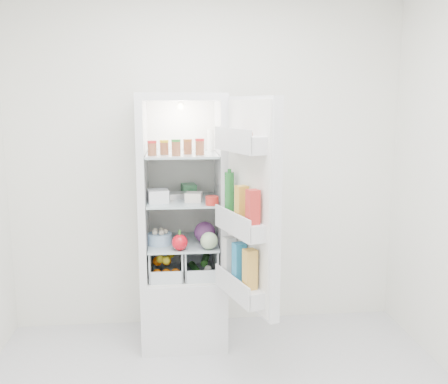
{
  "coord_description": "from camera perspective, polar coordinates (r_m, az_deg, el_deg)",
  "views": [
    {
      "loc": [
        -0.26,
        -2.31,
        1.73
      ],
      "look_at": [
        0.07,
        0.95,
        1.15
      ],
      "focal_mm": 40.0,
      "sensor_mm": 36.0,
      "label": 1
    }
  ],
  "objects": [
    {
      "name": "tub_cream",
      "position": [
        3.47,
        -3.46,
        -0.58
      ],
      "size": [
        0.13,
        0.13,
        0.06
      ],
      "primitive_type": "cube",
      "rotation": [
        0.0,
        0.0,
        -0.2
      ],
      "color": "white",
      "rests_on": "shelf_mid"
    },
    {
      "name": "fridge_door",
      "position": [
        3.04,
        2.83,
        -2.06
      ],
      "size": [
        0.33,
        0.59,
        1.3
      ],
      "rotation": [
        0.0,
        0.0,
        1.88
      ],
      "color": "white",
      "rests_on": "refrigerator"
    },
    {
      "name": "squeeze_bottle",
      "position": [
        3.68,
        -1.56,
        5.94
      ],
      "size": [
        0.05,
        0.05,
        0.16
      ],
      "primitive_type": "cylinder",
      "rotation": [
        0.0,
        0.0,
        0.11
      ],
      "color": "white",
      "rests_on": "shelf_top"
    },
    {
      "name": "foil_tray",
      "position": [
        3.6,
        -5.19,
        -0.4
      ],
      "size": [
        0.2,
        0.17,
        0.04
      ],
      "primitive_type": "cube",
      "rotation": [
        0.0,
        0.0,
        0.28
      ],
      "color": "silver",
      "rests_on": "shelf_mid"
    },
    {
      "name": "mushroom_bowl",
      "position": [
        3.57,
        -7.34,
        -5.32
      ],
      "size": [
        0.22,
        0.22,
        0.08
      ],
      "primitive_type": "cylinder",
      "rotation": [
        0.0,
        0.0,
        -0.33
      ],
      "color": "#9CC2E9",
      "rests_on": "shelf_low"
    },
    {
      "name": "shelf_top",
      "position": [
        3.52,
        -4.84,
        4.31
      ],
      "size": [
        0.49,
        0.53,
        0.02
      ],
      "primitive_type": "cube",
      "color": "#A5BBC1",
      "rests_on": "refrigerator"
    },
    {
      "name": "crisper_right",
      "position": [
        3.68,
        -2.74,
        -7.68
      ],
      "size": [
        0.23,
        0.46,
        0.22
      ],
      "primitive_type": null,
      "color": "silver",
      "rests_on": "refrigerator"
    },
    {
      "name": "room_walls",
      "position": [
        2.33,
        0.55,
        6.65
      ],
      "size": [
        3.02,
        3.02,
        2.61
      ],
      "color": "white",
      "rests_on": "ground"
    },
    {
      "name": "crisper_left",
      "position": [
        3.68,
        -6.59,
        -7.75
      ],
      "size": [
        0.23,
        0.46,
        0.22
      ],
      "primitive_type": null,
      "color": "silver",
      "rests_on": "refrigerator"
    },
    {
      "name": "tub_white",
      "position": [
        3.47,
        -7.56,
        -0.46
      ],
      "size": [
        0.16,
        0.16,
        0.09
      ],
      "primitive_type": "cube",
      "rotation": [
        0.0,
        0.0,
        0.16
      ],
      "color": "white",
      "rests_on": "shelf_mid"
    },
    {
      "name": "salad_bag",
      "position": [
        3.42,
        -1.72,
        -5.58
      ],
      "size": [
        0.12,
        0.12,
        0.12
      ],
      "primitive_type": "sphere",
      "color": "#A5C493",
      "rests_on": "shelf_low"
    },
    {
      "name": "red_cabbage",
      "position": [
        3.59,
        -2.22,
        -4.6
      ],
      "size": [
        0.15,
        0.15,
        0.15
      ],
      "primitive_type": "sphere",
      "color": "#4E1D54",
      "rests_on": "shelf_low"
    },
    {
      "name": "refrigerator",
      "position": [
        3.72,
        -4.7,
        -6.62
      ],
      "size": [
        0.6,
        0.6,
        1.8
      ],
      "color": "white",
      "rests_on": "ground"
    },
    {
      "name": "bell_pepper",
      "position": [
        3.41,
        -5.08,
        -5.76
      ],
      "size": [
        0.11,
        0.11,
        0.11
      ],
      "primitive_type": "sphere",
      "color": "red",
      "rests_on": "shelf_low"
    },
    {
      "name": "veg_pile",
      "position": [
        3.69,
        -2.65,
        -8.38
      ],
      "size": [
        0.16,
        0.3,
        0.1
      ],
      "color": "#1A4E1A",
      "rests_on": "refrigerator"
    },
    {
      "name": "citrus_pile",
      "position": [
        3.62,
        -6.76,
        -8.35
      ],
      "size": [
        0.2,
        0.24,
        0.16
      ],
      "color": "#FF5D0D",
      "rests_on": "refrigerator"
    },
    {
      "name": "condiment_jars",
      "position": [
        3.4,
        -5.5,
        4.95
      ],
      "size": [
        0.38,
        0.16,
        0.08
      ],
      "color": "#B21919",
      "rests_on": "shelf_top"
    },
    {
      "name": "shelf_low",
      "position": [
        3.64,
        -4.69,
        -5.77
      ],
      "size": [
        0.49,
        0.53,
        0.01
      ],
      "primitive_type": "cube",
      "color": "#A5BBC1",
      "rests_on": "refrigerator"
    },
    {
      "name": "tub_green",
      "position": [
        3.75,
        -4.05,
        0.32
      ],
      "size": [
        0.12,
        0.15,
        0.08
      ],
      "primitive_type": "cube",
      "rotation": [
        0.0,
        0.0,
        0.13
      ],
      "color": "#45985D",
      "rests_on": "shelf_mid"
    },
    {
      "name": "shelf_mid",
      "position": [
        3.57,
        -4.77,
        -0.97
      ],
      "size": [
        0.49,
        0.53,
        0.02
      ],
      "primitive_type": "cube",
      "color": "#A5BBC1",
      "rests_on": "refrigerator"
    },
    {
      "name": "tin_red",
      "position": [
        3.35,
        -1.37,
        -1.0
      ],
      "size": [
        0.1,
        0.1,
        0.06
      ],
      "primitive_type": "cylinder",
      "rotation": [
        0.0,
        0.0,
        -0.09
      ],
      "color": "red",
      "rests_on": "shelf_mid"
    }
  ]
}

